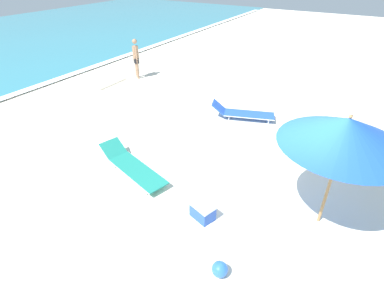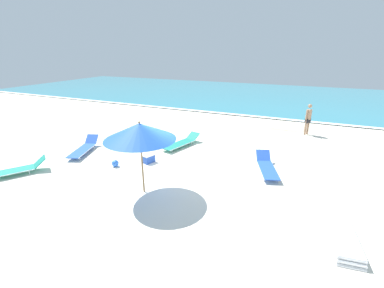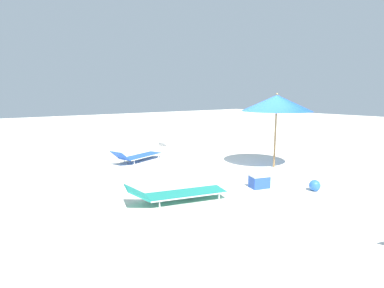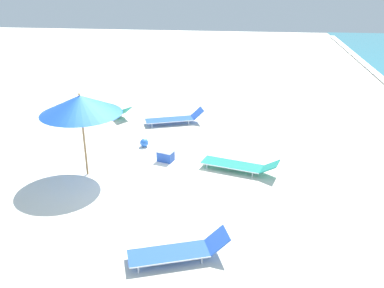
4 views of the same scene
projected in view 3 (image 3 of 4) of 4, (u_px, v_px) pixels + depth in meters
The scene contains 7 objects.
ground_plane at pixel (244, 174), 9.62m from camera, with size 60.00×60.00×0.16m.
beach_umbrella at pixel (277, 103), 9.85m from camera, with size 2.31×2.31×2.51m.
lounger_stack at pixel (176, 142), 14.93m from camera, with size 0.82×1.95×0.24m.
sun_lounger_beside_umbrella at pixel (177, 193), 6.91m from camera, with size 1.22×2.40×0.47m.
sun_lounger_near_water_right at pixel (137, 156), 11.07m from camera, with size 1.28×2.22×0.53m.
beach_ball at pixel (315, 185), 7.69m from camera, with size 0.29×0.29×0.29m.
cooler_box at pixel (259, 181), 7.95m from camera, with size 0.49×0.58×0.37m.
Camera 3 is at (-6.44, 6.96, 2.46)m, focal length 28.00 mm.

